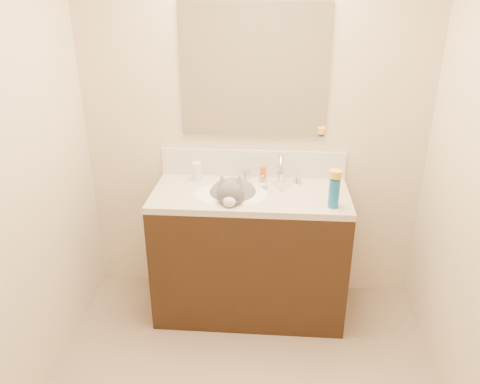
% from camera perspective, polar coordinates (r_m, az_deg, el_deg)
% --- Properties ---
extents(room_shell, '(2.24, 2.54, 2.52)m').
position_cam_1_polar(room_shell, '(1.72, -0.37, 6.06)').
color(room_shell, beige).
rests_on(room_shell, ground).
extents(vanity_cabinet, '(1.20, 0.55, 0.82)m').
position_cam_1_polar(vanity_cabinet, '(3.06, 1.20, -7.72)').
color(vanity_cabinet, black).
rests_on(vanity_cabinet, ground).
extents(counter_slab, '(1.20, 0.55, 0.04)m').
position_cam_1_polar(counter_slab, '(2.86, 1.27, -0.37)').
color(counter_slab, beige).
rests_on(counter_slab, vanity_cabinet).
extents(basin, '(0.45, 0.36, 0.14)m').
position_cam_1_polar(basin, '(2.87, -1.17, -1.45)').
color(basin, white).
rests_on(basin, vanity_cabinet).
extents(faucet, '(0.28, 0.20, 0.21)m').
position_cam_1_polar(faucet, '(2.95, 4.94, 2.49)').
color(faucet, silver).
rests_on(faucet, counter_slab).
extents(cat, '(0.35, 0.43, 0.33)m').
position_cam_1_polar(cat, '(2.84, -0.89, -0.61)').
color(cat, '#535153').
rests_on(cat, basin).
extents(backsplash, '(1.20, 0.02, 0.18)m').
position_cam_1_polar(backsplash, '(3.07, 1.57, 3.52)').
color(backsplash, silver).
rests_on(backsplash, counter_slab).
extents(mirror, '(0.90, 0.02, 0.80)m').
position_cam_1_polar(mirror, '(2.91, 1.70, 14.47)').
color(mirror, white).
rests_on(mirror, room_shell).
extents(pill_bottle, '(0.08, 0.08, 0.12)m').
position_cam_1_polar(pill_bottle, '(3.03, -5.31, 2.53)').
color(pill_bottle, silver).
rests_on(pill_bottle, counter_slab).
extents(pill_label, '(0.07, 0.07, 0.04)m').
position_cam_1_polar(pill_label, '(3.03, -5.30, 2.28)').
color(pill_label, orange).
rests_on(pill_label, pill_bottle).
extents(silver_jar, '(0.06, 0.06, 0.06)m').
position_cam_1_polar(silver_jar, '(3.04, 0.75, 2.12)').
color(silver_jar, '#B7B7BC').
rests_on(silver_jar, counter_slab).
extents(amber_bottle, '(0.04, 0.04, 0.10)m').
position_cam_1_polar(amber_bottle, '(3.00, 2.85, 2.24)').
color(amber_bottle, '#D65D19').
rests_on(amber_bottle, counter_slab).
extents(toothbrush, '(0.10, 0.11, 0.01)m').
position_cam_1_polar(toothbrush, '(2.90, 3.13, 0.49)').
color(toothbrush, silver).
rests_on(toothbrush, counter_slab).
extents(toothbrush_head, '(0.04, 0.04, 0.02)m').
position_cam_1_polar(toothbrush_head, '(2.90, 3.13, 0.56)').
color(toothbrush_head, '#628BD0').
rests_on(toothbrush_head, counter_slab).
extents(spray_can, '(0.08, 0.08, 0.17)m').
position_cam_1_polar(spray_can, '(2.68, 11.38, -0.18)').
color(spray_can, '#1761A1').
rests_on(spray_can, counter_slab).
extents(spray_cap, '(0.09, 0.09, 0.04)m').
position_cam_1_polar(spray_cap, '(2.64, 11.58, 2.16)').
color(spray_cap, yellow).
rests_on(spray_cap, spray_can).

